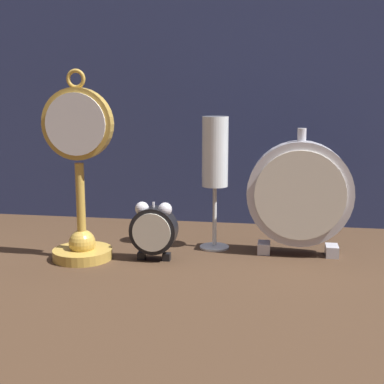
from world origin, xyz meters
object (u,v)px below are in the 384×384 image
(alarm_clock_twin_bell, at_px, (154,228))
(champagne_flute, at_px, (215,161))
(pocket_watch_on_stand, at_px, (80,184))
(mantel_clock_silver, at_px, (300,194))

(alarm_clock_twin_bell, xyz_separation_m, champagne_flute, (0.09, 0.08, 0.10))
(pocket_watch_on_stand, relative_size, mantel_clock_silver, 1.44)
(alarm_clock_twin_bell, height_order, champagne_flute, champagne_flute)
(alarm_clock_twin_bell, height_order, mantel_clock_silver, mantel_clock_silver)
(pocket_watch_on_stand, bearing_deg, alarm_clock_twin_bell, 6.04)
(pocket_watch_on_stand, relative_size, champagne_flute, 1.33)
(pocket_watch_on_stand, bearing_deg, champagne_flute, 25.23)
(pocket_watch_on_stand, height_order, mantel_clock_silver, pocket_watch_on_stand)
(mantel_clock_silver, bearing_deg, champagne_flute, 173.12)
(mantel_clock_silver, xyz_separation_m, champagne_flute, (-0.14, 0.02, 0.05))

